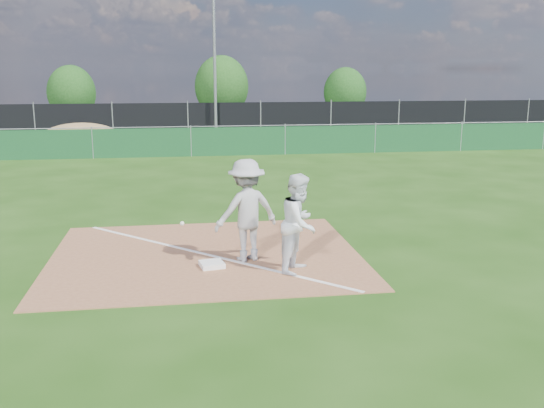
# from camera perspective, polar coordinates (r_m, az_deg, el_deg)

# --- Properties ---
(ground) EXTENTS (90.00, 90.00, 0.00)m
(ground) POSITION_cam_1_polar(r_m,az_deg,el_deg) (20.83, -7.31, 2.55)
(ground) COLOR #1B3F0D
(ground) RESTS_ON ground
(infield_dirt) EXTENTS (6.00, 5.00, 0.02)m
(infield_dirt) POSITION_cam_1_polar(r_m,az_deg,el_deg) (12.07, -6.23, -4.80)
(infield_dirt) COLOR brown
(infield_dirt) RESTS_ON ground
(foul_line) EXTENTS (5.01, 5.01, 0.01)m
(foul_line) POSITION_cam_1_polar(r_m,az_deg,el_deg) (12.07, -6.23, -4.73)
(foul_line) COLOR white
(foul_line) RESTS_ON infield_dirt
(green_fence) EXTENTS (44.00, 0.05, 1.20)m
(green_fence) POSITION_cam_1_polar(r_m,az_deg,el_deg) (25.70, -7.63, 5.79)
(green_fence) COLOR #103D1D
(green_fence) RESTS_ON ground
(dirt_mound) EXTENTS (3.38, 2.60, 1.17)m
(dirt_mound) POSITION_cam_1_polar(r_m,az_deg,el_deg) (29.53, -17.56, 6.16)
(dirt_mound) COLOR olive
(dirt_mound) RESTS_ON ground
(black_fence) EXTENTS (46.00, 0.04, 1.80)m
(black_fence) POSITION_cam_1_polar(r_m,az_deg,el_deg) (33.63, -7.91, 7.89)
(black_fence) COLOR black
(black_fence) RESTS_ON ground
(parking_lot) EXTENTS (46.00, 9.00, 0.01)m
(parking_lot) POSITION_cam_1_polar(r_m,az_deg,el_deg) (38.69, -7.99, 7.16)
(parking_lot) COLOR black
(parking_lot) RESTS_ON ground
(light_pole) EXTENTS (0.16, 0.16, 8.00)m
(light_pole) POSITION_cam_1_polar(r_m,az_deg,el_deg) (33.27, -5.42, 13.24)
(light_pole) COLOR slate
(light_pole) RESTS_ON ground
(first_base) EXTENTS (0.49, 0.49, 0.09)m
(first_base) POSITION_cam_1_polar(r_m,az_deg,el_deg) (11.33, -5.68, -5.67)
(first_base) COLOR white
(first_base) RESTS_ON infield_dirt
(play_at_first) EXTENTS (1.96, 1.08, 1.95)m
(play_at_first) POSITION_cam_1_polar(r_m,az_deg,el_deg) (11.44, -2.41, -0.60)
(play_at_first) COLOR #B4B4B6
(play_at_first) RESTS_ON infield_dirt
(runner) EXTENTS (1.03, 1.10, 1.80)m
(runner) POSITION_cam_1_polar(r_m,az_deg,el_deg) (10.88, 2.61, -1.80)
(runner) COLOR white
(runner) RESTS_ON ground
(car_left) EXTENTS (4.77, 2.87, 1.52)m
(car_left) POSITION_cam_1_polar(r_m,az_deg,el_deg) (38.48, -17.46, 7.82)
(car_left) COLOR #A5A7AD
(car_left) RESTS_ON parking_lot
(car_mid) EXTENTS (4.65, 3.14, 1.45)m
(car_mid) POSITION_cam_1_polar(r_m,az_deg,el_deg) (38.75, -8.04, 8.25)
(car_mid) COLOR black
(car_mid) RESTS_ON parking_lot
(car_right) EXTENTS (4.92, 3.60, 1.32)m
(car_right) POSITION_cam_1_polar(r_m,az_deg,el_deg) (38.81, -2.57, 8.27)
(car_right) COLOR black
(car_right) RESTS_ON parking_lot
(tree_left) EXTENTS (3.26, 3.26, 3.87)m
(tree_left) POSITION_cam_1_polar(r_m,az_deg,el_deg) (44.52, -18.35, 9.92)
(tree_left) COLOR #382316
(tree_left) RESTS_ON ground
(tree_mid) EXTENTS (3.84, 3.84, 4.56)m
(tree_mid) POSITION_cam_1_polar(r_m,az_deg,el_deg) (44.34, -4.76, 10.95)
(tree_mid) COLOR #382316
(tree_mid) RESTS_ON ground
(tree_right) EXTENTS (3.14, 3.14, 3.73)m
(tree_right) POSITION_cam_1_polar(r_m,az_deg,el_deg) (45.79, 6.89, 10.42)
(tree_right) COLOR #382316
(tree_right) RESTS_ON ground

